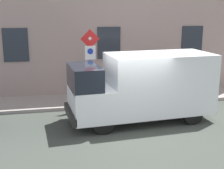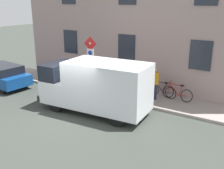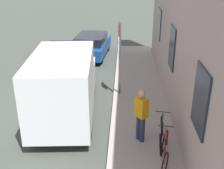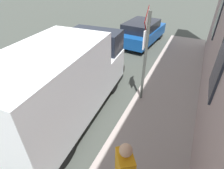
% 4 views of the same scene
% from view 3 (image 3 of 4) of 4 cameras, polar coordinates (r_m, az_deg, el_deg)
% --- Properties ---
extents(ground_plane, '(80.00, 80.00, 0.00)m').
position_cam_3_polar(ground_plane, '(11.65, -11.84, -4.47)').
color(ground_plane, '#393D38').
extents(sidewalk_slab, '(2.16, 17.44, 0.14)m').
position_cam_3_polar(sidewalk_slab, '(11.28, 5.59, -4.61)').
color(sidewalk_slab, gray).
rests_on(sidewalk_slab, ground_plane).
extents(building_facade, '(0.75, 15.44, 7.86)m').
position_cam_3_polar(building_facade, '(10.27, 14.72, 14.74)').
color(building_facade, gray).
rests_on(building_facade, ground_plane).
extents(sign_post_stacked, '(0.16, 0.56, 3.04)m').
position_cam_3_polar(sign_post_stacked, '(11.56, 1.41, 7.53)').
color(sign_post_stacked, '#474C47').
rests_on(sign_post_stacked, sidewalk_slab).
extents(delivery_van, '(2.37, 5.46, 2.50)m').
position_cam_3_polar(delivery_van, '(10.45, -9.37, 0.49)').
color(delivery_van, white).
rests_on(delivery_van, ground_plane).
extents(parked_hatchback, '(2.09, 4.14, 1.38)m').
position_cam_3_polar(parked_hatchback, '(17.44, -4.07, 7.94)').
color(parked_hatchback, navy).
rests_on(parked_hatchback, ground_plane).
extents(bicycle_red, '(0.48, 1.72, 0.89)m').
position_cam_3_polar(bicycle_red, '(8.25, 10.55, -12.88)').
color(bicycle_red, black).
rests_on(bicycle_red, sidewalk_slab).
extents(bicycle_black, '(0.48, 1.71, 0.89)m').
position_cam_3_polar(bicycle_black, '(8.94, 9.87, -9.68)').
color(bicycle_black, black).
rests_on(bicycle_black, sidewalk_slab).
extents(pedestrian, '(0.45, 0.48, 1.72)m').
position_cam_3_polar(pedestrian, '(8.77, 5.85, -5.88)').
color(pedestrian, '#262B47').
rests_on(pedestrian, sidewalk_slab).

